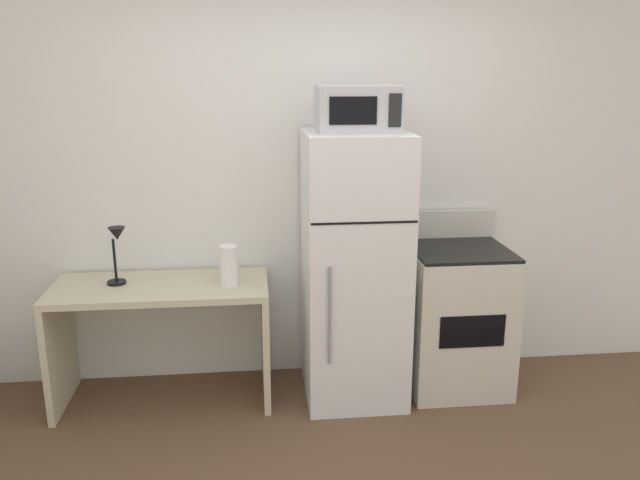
{
  "coord_description": "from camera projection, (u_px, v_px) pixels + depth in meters",
  "views": [
    {
      "loc": [
        -0.43,
        -2.33,
        2.0
      ],
      "look_at": [
        -0.06,
        1.1,
        1.06
      ],
      "focal_mm": 35.56,
      "sensor_mm": 36.0,
      "label": 1
    }
  ],
  "objects": [
    {
      "name": "refrigerator",
      "position": [
        354.0,
        268.0,
        3.85
      ],
      "size": [
        0.6,
        0.68,
        1.65
      ],
      "color": "white",
      "rests_on": "ground"
    },
    {
      "name": "oven_range",
      "position": [
        456.0,
        317.0,
        4.04
      ],
      "size": [
        0.62,
        0.61,
        1.1
      ],
      "color": "beige",
      "rests_on": "ground"
    },
    {
      "name": "wall_back_white",
      "position": [
        319.0,
        180.0,
        4.09
      ],
      "size": [
        5.0,
        0.1,
        2.6
      ],
      "primitive_type": "cube",
      "color": "white",
      "rests_on": "ground"
    },
    {
      "name": "paper_towel_roll",
      "position": [
        229.0,
        265.0,
        3.75
      ],
      "size": [
        0.11,
        0.11,
        0.24
      ],
      "primitive_type": "cylinder",
      "color": "white",
      "rests_on": "desk"
    },
    {
      "name": "desk_lamp",
      "position": [
        117.0,
        246.0,
        3.72
      ],
      "size": [
        0.14,
        0.12,
        0.35
      ],
      "color": "black",
      "rests_on": "desk"
    },
    {
      "name": "desk",
      "position": [
        162.0,
        318.0,
        3.84
      ],
      "size": [
        1.28,
        0.58,
        0.75
      ],
      "color": "beige",
      "rests_on": "ground"
    },
    {
      "name": "microwave",
      "position": [
        357.0,
        109.0,
        3.58
      ],
      "size": [
        0.46,
        0.35,
        0.26
      ],
      "color": "#B7B7BC",
      "rests_on": "refrigerator"
    }
  ]
}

